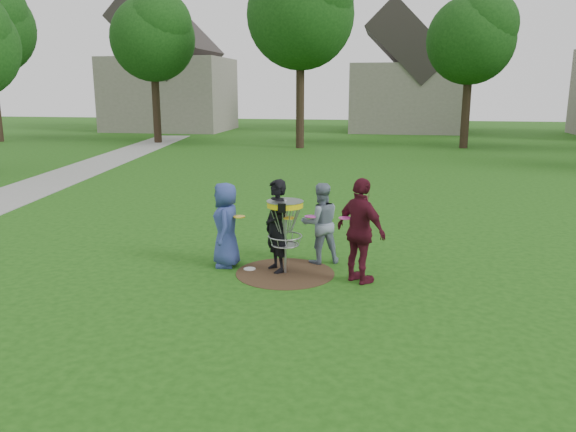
% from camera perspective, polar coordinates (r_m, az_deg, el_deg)
% --- Properties ---
extents(ground, '(100.00, 100.00, 0.00)m').
position_cam_1_polar(ground, '(10.26, -0.29, -5.82)').
color(ground, '#19470F').
rests_on(ground, ground).
extents(dirt_patch, '(1.80, 1.80, 0.01)m').
position_cam_1_polar(dirt_patch, '(10.26, -0.29, -5.80)').
color(dirt_patch, '#47331E').
rests_on(dirt_patch, ground).
extents(concrete_path, '(7.75, 39.92, 0.02)m').
position_cam_1_polar(concrete_path, '(21.36, -23.59, 2.99)').
color(concrete_path, '#9E9E99').
rests_on(concrete_path, ground).
extents(player_blue, '(0.66, 0.87, 1.59)m').
position_cam_1_polar(player_blue, '(10.53, -6.32, -0.89)').
color(player_blue, navy).
rests_on(player_blue, ground).
extents(player_black, '(0.70, 0.74, 1.70)m').
position_cam_1_polar(player_black, '(10.15, -1.17, -1.02)').
color(player_black, black).
rests_on(player_black, ground).
extents(player_grey, '(0.92, 0.83, 1.55)m').
position_cam_1_polar(player_grey, '(10.69, 3.31, -0.73)').
color(player_grey, gray).
rests_on(player_grey, ground).
extents(player_maroon, '(1.10, 1.04, 1.83)m').
position_cam_1_polar(player_maroon, '(9.63, 7.41, -1.53)').
color(player_maroon, '#4F1220').
rests_on(player_maroon, ground).
extents(disc_on_grass, '(0.22, 0.22, 0.02)m').
position_cam_1_polar(disc_on_grass, '(10.48, -3.93, -5.39)').
color(disc_on_grass, silver).
rests_on(disc_on_grass, ground).
extents(disc_golf_basket, '(0.66, 0.67, 1.38)m').
position_cam_1_polar(disc_golf_basket, '(9.98, -0.29, -0.27)').
color(disc_golf_basket, '#9EA0A5').
rests_on(disc_golf_basket, ground).
extents(held_discs, '(2.19, 0.95, 0.18)m').
position_cam_1_polar(held_discs, '(10.07, 0.72, -0.12)').
color(held_discs, yellow).
rests_on(held_discs, ground).
extents(tree_row, '(51.20, 17.42, 9.90)m').
position_cam_1_polar(tree_row, '(30.40, 7.80, 18.31)').
color(tree_row, '#38281C').
rests_on(tree_row, ground).
extents(house_row, '(44.50, 10.65, 11.62)m').
position_cam_1_polar(house_row, '(42.75, 14.37, 13.68)').
color(house_row, gray).
rests_on(house_row, ground).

